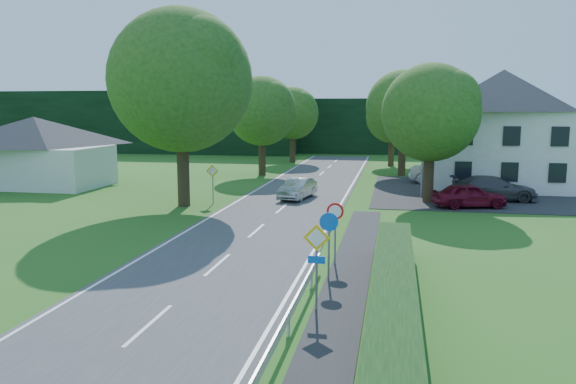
% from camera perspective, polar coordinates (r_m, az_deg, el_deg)
% --- Properties ---
extents(road, '(7.00, 80.00, 0.04)m').
position_cam_1_polar(road, '(28.89, -2.25, -3.13)').
color(road, '#3E3E41').
rests_on(road, ground).
extents(parking_pad, '(14.00, 16.00, 0.04)m').
position_cam_1_polar(parking_pad, '(41.34, 18.48, -0.01)').
color(parking_pad, '#262628').
rests_on(parking_pad, ground).
extents(line_edge_left, '(0.12, 80.00, 0.01)m').
position_cam_1_polar(line_edge_left, '(29.78, -8.36, -2.81)').
color(line_edge_left, white).
rests_on(line_edge_left, road).
extents(line_edge_right, '(0.12, 80.00, 0.01)m').
position_cam_1_polar(line_edge_right, '(28.34, 4.17, -3.32)').
color(line_edge_right, white).
rests_on(line_edge_right, road).
extents(line_centre, '(0.12, 80.00, 0.01)m').
position_cam_1_polar(line_centre, '(28.89, -2.25, -3.08)').
color(line_centre, white).
rests_on(line_centre, road).
extents(tree_main, '(9.40, 9.40, 11.64)m').
position_cam_1_polar(tree_main, '(33.91, -10.77, 8.33)').
color(tree_main, '#234C17').
rests_on(tree_main, ground).
extents(tree_left_far, '(7.00, 7.00, 8.58)m').
position_cam_1_polar(tree_left_far, '(48.93, -2.67, 6.71)').
color(tree_left_far, '#234C17').
rests_on(tree_left_far, ground).
extents(tree_right_far, '(7.40, 7.40, 9.09)m').
position_cam_1_polar(tree_right_far, '(49.57, 11.60, 6.87)').
color(tree_right_far, '#234C17').
rests_on(tree_right_far, ground).
extents(tree_left_back, '(6.60, 6.60, 8.07)m').
position_cam_1_polar(tree_left_back, '(60.57, 0.47, 6.84)').
color(tree_left_back, '#234C17').
rests_on(tree_left_back, ground).
extents(tree_right_back, '(6.20, 6.20, 7.56)m').
position_cam_1_polar(tree_right_back, '(57.58, 10.49, 6.35)').
color(tree_right_back, '#234C17').
rests_on(tree_right_back, ground).
extents(tree_right_mid, '(7.00, 7.00, 8.58)m').
position_cam_1_polar(tree_right_mid, '(35.64, 14.24, 5.77)').
color(tree_right_mid, '#234C17').
rests_on(tree_right_mid, ground).
extents(treeline_left, '(44.00, 6.00, 8.00)m').
position_cam_1_polar(treeline_left, '(77.63, -15.58, 6.89)').
color(treeline_left, black).
rests_on(treeline_left, ground).
extents(treeline_right, '(30.00, 5.00, 7.00)m').
position_cam_1_polar(treeline_right, '(73.60, 12.17, 6.54)').
color(treeline_right, black).
rests_on(treeline_right, ground).
extents(bungalow_left, '(11.00, 6.50, 5.20)m').
position_cam_1_polar(bungalow_left, '(46.04, -24.28, 3.88)').
color(bungalow_left, silver).
rests_on(bungalow_left, ground).
extents(house_white, '(10.60, 8.40, 8.60)m').
position_cam_1_polar(house_white, '(44.22, 20.83, 6.12)').
color(house_white, silver).
rests_on(house_white, ground).
extents(streetlight, '(2.03, 0.18, 8.00)m').
position_cam_1_polar(streetlight, '(37.61, 13.41, 6.19)').
color(streetlight, gray).
rests_on(streetlight, ground).
extents(sign_priority_right, '(0.78, 0.09, 2.59)m').
position_cam_1_polar(sign_priority_right, '(16.20, 2.92, -6.03)').
color(sign_priority_right, gray).
rests_on(sign_priority_right, ground).
extents(sign_roundabout, '(0.64, 0.08, 2.37)m').
position_cam_1_polar(sign_roundabout, '(19.12, 4.17, -4.15)').
color(sign_roundabout, gray).
rests_on(sign_roundabout, ground).
extents(sign_speed_limit, '(0.64, 0.11, 2.37)m').
position_cam_1_polar(sign_speed_limit, '(21.04, 4.81, -2.72)').
color(sign_speed_limit, gray).
rests_on(sign_speed_limit, ground).
extents(sign_priority_left, '(0.78, 0.09, 2.44)m').
position_cam_1_polar(sign_priority_left, '(34.57, -7.67, 1.59)').
color(sign_priority_left, gray).
rests_on(sign_priority_left, ground).
extents(moving_car, '(2.08, 4.18, 1.32)m').
position_cam_1_polar(moving_car, '(36.18, 0.98, 0.35)').
color(moving_car, '#A7A8AB').
rests_on(moving_car, road).
extents(motorcycle, '(1.34, 2.19, 1.08)m').
position_cam_1_polar(motorcycle, '(39.13, 2.01, 0.80)').
color(motorcycle, black).
rests_on(motorcycle, road).
extents(parked_car_red, '(4.52, 2.73, 1.44)m').
position_cam_1_polar(parked_car_red, '(34.70, 17.95, -0.32)').
color(parked_car_red, maroon).
rests_on(parked_car_red, parking_pad).
extents(parked_car_silver_a, '(5.50, 3.04, 1.72)m').
position_cam_1_polar(parked_car_silver_a, '(44.70, 15.64, 1.87)').
color(parked_car_silver_a, '#9F9EA2').
rests_on(parked_car_silver_a, parking_pad).
extents(parked_car_grey, '(5.31, 2.24, 1.53)m').
position_cam_1_polar(parked_car_grey, '(37.93, 20.14, 0.37)').
color(parked_car_grey, '#47464A').
rests_on(parked_car_grey, parking_pad).
extents(parked_car_silver_b, '(4.90, 2.47, 1.33)m').
position_cam_1_polar(parked_car_silver_b, '(42.39, 23.90, 0.83)').
color(parked_car_silver_b, '#A6A4AB').
rests_on(parked_car_silver_b, parking_pad).
extents(parasol, '(2.03, 2.07, 1.83)m').
position_cam_1_polar(parasol, '(40.93, 14.54, 1.40)').
color(parasol, red).
rests_on(parasol, parking_pad).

